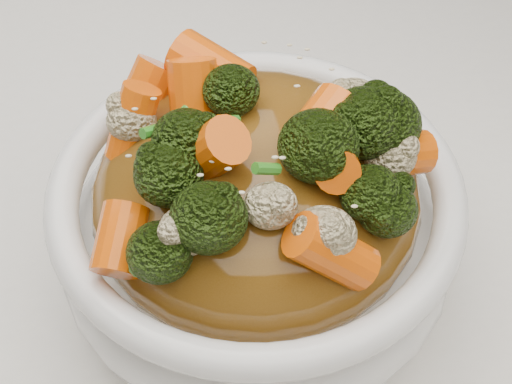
{
  "coord_description": "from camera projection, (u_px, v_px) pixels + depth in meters",
  "views": [
    {
      "loc": [
        -0.01,
        -0.24,
        1.1
      ],
      "look_at": [
        0.0,
        0.01,
        0.82
      ],
      "focal_mm": 55.0,
      "sensor_mm": 36.0,
      "label": 1
    }
  ],
  "objects": [
    {
      "name": "bowl",
      "position": [
        256.0,
        231.0,
        0.4
      ],
      "size": [
        0.22,
        0.22,
        0.08
      ],
      "primitive_type": null,
      "rotation": [
        0.0,
        0.0,
        0.1
      ],
      "color": "white",
      "rests_on": "tablecloth"
    },
    {
      "name": "carrots",
      "position": [
        256.0,
        108.0,
        0.33
      ],
      "size": [
        0.17,
        0.17,
        0.05
      ],
      "primitive_type": null,
      "rotation": [
        0.0,
        0.0,
        0.1
      ],
      "color": "#EE5C07",
      "rests_on": "sauce_base"
    },
    {
      "name": "sesame_seeds",
      "position": [
        256.0,
        106.0,
        0.33
      ],
      "size": [
        0.16,
        0.16,
        0.01
      ],
      "primitive_type": null,
      "rotation": [
        0.0,
        0.0,
        0.1
      ],
      "color": "beige",
      "rests_on": "sauce_base"
    },
    {
      "name": "cauliflower",
      "position": [
        256.0,
        113.0,
        0.33
      ],
      "size": [
        0.17,
        0.17,
        0.03
      ],
      "primitive_type": null,
      "rotation": [
        0.0,
        0.0,
        0.1
      ],
      "color": "beige",
      "rests_on": "sauce_base"
    },
    {
      "name": "tablecloth",
      "position": [
        249.0,
        308.0,
        0.44
      ],
      "size": [
        1.2,
        0.8,
        0.04
      ],
      "primitive_type": "cube",
      "color": "silver",
      "rests_on": "dining_table"
    },
    {
      "name": "sauce_base",
      "position": [
        256.0,
        196.0,
        0.38
      ],
      "size": [
        0.17,
        0.17,
        0.09
      ],
      "primitive_type": "ellipsoid",
      "rotation": [
        0.0,
        0.0,
        0.1
      ],
      "color": "brown",
      "rests_on": "bowl"
    },
    {
      "name": "scallions",
      "position": [
        256.0,
        106.0,
        0.33
      ],
      "size": [
        0.13,
        0.13,
        0.02
      ],
      "primitive_type": null,
      "rotation": [
        0.0,
        0.0,
        0.1
      ],
      "color": "#2B791B",
      "rests_on": "sauce_base"
    },
    {
      "name": "broccoli",
      "position": [
        256.0,
        110.0,
        0.33
      ],
      "size": [
        0.17,
        0.17,
        0.04
      ],
      "primitive_type": null,
      "rotation": [
        0.0,
        0.0,
        0.1
      ],
      "color": "black",
      "rests_on": "sauce_base"
    }
  ]
}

